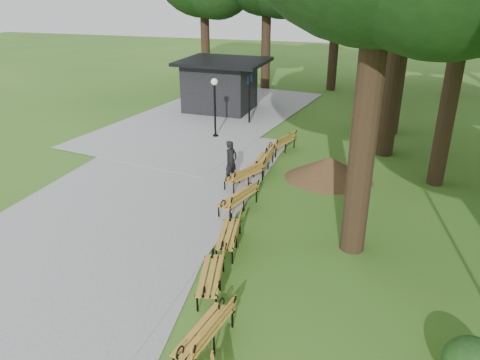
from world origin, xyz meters
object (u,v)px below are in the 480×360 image
(bench_5, at_px, (244,175))
(bench_7, at_px, (281,143))
(person, at_px, (231,161))
(bench_3, at_px, (229,234))
(bench_6, at_px, (263,160))
(kiosk, at_px, (220,85))
(lamp_post, at_px, (215,95))
(bench_1, at_px, (204,331))
(bench_4, at_px, (238,198))
(dirt_mound, at_px, (329,168))
(bench_2, at_px, (211,275))

(bench_5, bearing_deg, bench_7, -162.76)
(person, xyz_separation_m, bench_3, (1.35, -4.62, -0.37))
(bench_6, bearing_deg, bench_7, 173.54)
(kiosk, xyz_separation_m, bench_5, (4.34, -10.23, -1.05))
(lamp_post, bearing_deg, bench_1, -71.95)
(lamp_post, relative_size, bench_3, 1.52)
(bench_1, distance_m, bench_4, 6.42)
(bench_1, xyz_separation_m, bench_7, (-0.90, 12.35, 0.00))
(bench_3, height_order, bench_4, same)
(person, relative_size, bench_7, 0.85)
(dirt_mound, height_order, bench_4, dirt_mound)
(kiosk, bearing_deg, dirt_mound, -47.01)
(lamp_post, bearing_deg, kiosk, 105.78)
(kiosk, bearing_deg, person, -66.41)
(bench_6, distance_m, bench_7, 2.34)
(bench_6, bearing_deg, bench_2, 4.91)
(bench_2, bearing_deg, lamp_post, -173.73)
(bench_6, bearing_deg, kiosk, -150.97)
(bench_4, xyz_separation_m, bench_5, (-0.36, 1.98, 0.00))
(bench_3, bearing_deg, kiosk, -169.70)
(bench_3, distance_m, bench_6, 6.08)
(lamp_post, bearing_deg, bench_7, -19.47)
(bench_6, relative_size, bench_7, 1.00)
(dirt_mound, bearing_deg, bench_4, -127.02)
(bench_5, relative_size, bench_7, 1.00)
(dirt_mound, relative_size, bench_1, 1.50)
(bench_4, bearing_deg, bench_6, -162.77)
(kiosk, xyz_separation_m, bench_3, (5.11, -14.57, -1.05))
(dirt_mound, bearing_deg, lamp_post, 147.53)
(bench_1, height_order, bench_6, same)
(bench_3, bearing_deg, bench_6, 175.31)
(bench_6, bearing_deg, bench_4, 1.10)
(bench_2, relative_size, bench_5, 1.00)
(bench_3, bearing_deg, bench_1, 1.26)
(kiosk, distance_m, bench_6, 9.75)
(person, bearing_deg, bench_2, -144.98)
(bench_1, distance_m, bench_5, 8.43)
(bench_1, bearing_deg, person, -155.80)
(lamp_post, bearing_deg, bench_5, -60.90)
(person, xyz_separation_m, bench_2, (1.54, -6.67, -0.37))
(person, relative_size, bench_3, 0.85)
(bench_4, bearing_deg, lamp_post, -139.08)
(kiosk, distance_m, bench_4, 13.12)
(dirt_mound, bearing_deg, bench_5, -153.11)
(bench_6, bearing_deg, bench_3, 4.70)
(bench_7, bearing_deg, bench_5, 10.87)
(bench_3, xyz_separation_m, bench_5, (-0.77, 4.34, 0.00))
(person, distance_m, bench_1, 8.84)
(bench_1, bearing_deg, bench_6, -162.68)
(person, distance_m, bench_7, 3.96)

